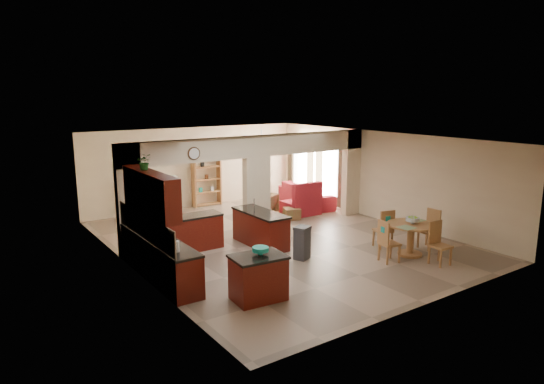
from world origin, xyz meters
TOP-DOWN VIEW (x-y plane):
  - floor at (0.00, 0.00)m, footprint 10.00×10.00m
  - ceiling at (0.00, 0.00)m, footprint 10.00×10.00m
  - wall_back at (0.00, 5.00)m, footprint 8.00×0.00m
  - wall_front at (0.00, -5.00)m, footprint 8.00×0.00m
  - wall_left at (-4.00, 0.00)m, footprint 0.00×10.00m
  - wall_right at (4.00, 0.00)m, footprint 0.00×10.00m
  - partition_left_pier at (-3.70, 1.00)m, footprint 0.60×0.25m
  - partition_center_pier at (0.00, 1.00)m, footprint 0.80×0.25m
  - partition_right_pier at (3.70, 1.00)m, footprint 0.60×0.25m
  - partition_header at (0.00, 1.00)m, footprint 8.00×0.25m
  - kitchen_counter at (-3.26, -0.25)m, footprint 2.52×3.29m
  - upper_cabinets at (-3.82, -0.80)m, footprint 0.35×2.40m
  - peninsula at (-0.60, -0.11)m, footprint 0.70×1.85m
  - wall_clock at (-2.00, 0.85)m, footprint 0.34×0.03m
  - rug at (1.20, 2.10)m, footprint 1.60×1.30m
  - fireplace at (-1.60, 4.83)m, footprint 1.60×0.35m
  - shelving_unit at (0.35, 4.82)m, footprint 1.00×0.32m
  - window_a at (3.97, 2.30)m, footprint 0.02×0.90m
  - window_b at (3.97, 4.00)m, footprint 0.02×0.90m
  - glazed_door at (3.97, 3.15)m, footprint 0.02×0.70m
  - drape_a_left at (3.93, 1.70)m, footprint 0.10×0.28m
  - drape_a_right at (3.93, 2.90)m, footprint 0.10×0.28m
  - drape_b_left at (3.93, 3.40)m, footprint 0.10×0.28m
  - drape_b_right at (3.93, 4.60)m, footprint 0.10×0.28m
  - ceiling_fan at (1.50, 3.00)m, footprint 1.00×1.00m
  - kitchen_island at (-2.54, -2.97)m, footprint 1.10×0.83m
  - teal_bowl at (-2.47, -2.94)m, footprint 0.32×0.32m
  - trash_can at (-0.38, -1.60)m, footprint 0.44×0.41m
  - dining_table at (2.01, -2.92)m, footprint 1.19×1.19m
  - fruit_bowl at (2.04, -2.92)m, footprint 0.33×0.33m
  - sofa at (3.30, 2.85)m, footprint 2.75×1.50m
  - chaise at (2.33, 1.93)m, footprint 1.14×0.94m
  - armchair at (1.08, 2.36)m, footprint 1.12×1.13m
  - ottoman at (1.71, 1.58)m, footprint 0.64×0.64m
  - plant at (-3.82, -0.55)m, footprint 0.39×0.37m
  - chair_north at (1.91, -2.16)m, footprint 0.52×0.52m
  - chair_east at (2.91, -2.81)m, footprint 0.43×0.42m
  - chair_south at (2.05, -3.68)m, footprint 0.45×0.45m
  - chair_west at (1.13, -2.93)m, footprint 0.50×0.50m

SIDE VIEW (x-z plane):
  - floor at x=0.00m, z-range 0.00..0.00m
  - rug at x=1.20m, z-range 0.00..0.01m
  - ottoman at x=1.71m, z-range 0.00..0.35m
  - chaise at x=2.33m, z-range 0.00..0.44m
  - trash_can at x=-0.38m, z-range 0.00..0.75m
  - sofa at x=3.30m, z-range 0.00..0.76m
  - armchair at x=1.08m, z-range 0.00..0.77m
  - kitchen_island at x=-2.54m, z-range 0.00..0.90m
  - peninsula at x=-0.60m, z-range 0.00..0.91m
  - kitchen_counter at x=-3.26m, z-range -0.27..1.20m
  - dining_table at x=2.01m, z-range 0.13..0.93m
  - chair_north at x=1.91m, z-range 0.04..1.07m
  - chair_east at x=2.91m, z-range 0.04..1.07m
  - chair_south at x=2.05m, z-range 0.04..1.07m
  - chair_west at x=1.13m, z-range 0.04..1.07m
  - fireplace at x=-1.60m, z-range 0.01..1.21m
  - fruit_bowl at x=2.04m, z-range 0.81..0.99m
  - shelving_unit at x=0.35m, z-range 0.00..1.80m
  - teal_bowl at x=-2.47m, z-range 0.90..1.05m
  - glazed_door at x=3.97m, z-range 0.00..2.10m
  - partition_center_pier at x=0.00m, z-range 0.00..2.20m
  - drape_a_left at x=3.93m, z-range 0.05..2.35m
  - drape_a_right at x=3.93m, z-range 0.05..2.35m
  - drape_b_left at x=3.93m, z-range 0.05..2.35m
  - drape_b_right at x=3.93m, z-range 0.05..2.35m
  - window_a at x=3.97m, z-range 0.25..2.15m
  - window_b at x=3.97m, z-range 0.25..2.15m
  - partition_left_pier at x=-3.70m, z-range 0.00..2.80m
  - partition_right_pier at x=3.70m, z-range 0.00..2.80m
  - wall_back at x=0.00m, z-range -2.60..5.40m
  - wall_front at x=0.00m, z-range -2.60..5.40m
  - wall_left at x=-4.00m, z-range -3.60..6.40m
  - wall_right at x=4.00m, z-range -3.60..6.40m
  - upper_cabinets at x=-3.82m, z-range 1.47..2.37m
  - wall_clock at x=-2.00m, z-range 2.28..2.62m
  - partition_header at x=0.00m, z-range 2.20..2.80m
  - plant at x=-3.82m, z-range 2.37..2.72m
  - ceiling_fan at x=1.50m, z-range 2.51..2.61m
  - ceiling at x=0.00m, z-range 2.80..2.80m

